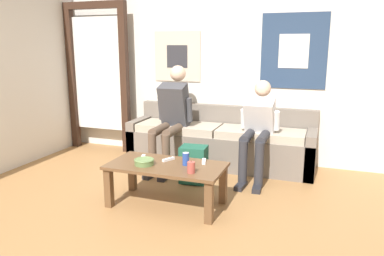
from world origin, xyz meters
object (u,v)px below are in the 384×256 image
game_controller_near_right (204,161)px  ceramic_bowl (144,162)px  person_seated_adult (172,113)px  person_seated_teen (258,125)px  drink_can_blue (186,159)px  coffee_table (166,172)px  pillar_candle (191,167)px  backpack (193,165)px  game_controller_far_center (169,159)px  game_controller_near_left (143,157)px  couch (220,143)px

game_controller_near_right → ceramic_bowl: bearing=-153.2°
person_seated_adult → person_seated_teen: size_ratio=1.14×
ceramic_bowl → drink_can_blue: size_ratio=1.57×
ceramic_bowl → drink_can_blue: 0.40m
coffee_table → pillar_candle: pillar_candle is taller
drink_can_blue → game_controller_near_right: drink_can_blue is taller
pillar_candle → coffee_table: bearing=154.5°
coffee_table → backpack: bearing=86.8°
coffee_table → game_controller_far_center: 0.15m
backpack → pillar_candle: size_ratio=3.67×
game_controller_near_left → game_controller_far_center: 0.27m
coffee_table → game_controller_far_center: (-0.03, 0.12, 0.09)m
person_seated_teen → backpack: person_seated_teen is taller
game_controller_near_right → person_seated_adult: bearing=128.4°
ceramic_bowl → game_controller_far_center: 0.27m
person_seated_teen → game_controller_near_left: (-0.99, -1.01, -0.20)m
game_controller_far_center → pillar_candle: bearing=-38.5°
drink_can_blue → coffee_table: bearing=-165.9°
ceramic_bowl → drink_can_blue: drink_can_blue is taller
coffee_table → person_seated_teen: size_ratio=0.99×
ceramic_bowl → game_controller_near_right: (0.52, 0.26, -0.02)m
coffee_table → game_controller_near_left: (-0.30, 0.10, 0.09)m
pillar_candle → drink_can_blue: bearing=122.9°
person_seated_teen → game_controller_far_center: person_seated_teen is taller
coffee_table → game_controller_near_left: bearing=162.2°
person_seated_teen → pillar_candle: size_ratio=9.81×
coffee_table → pillar_candle: size_ratio=9.75×
couch → backpack: 0.77m
pillar_candle → drink_can_blue: size_ratio=0.94×
couch → backpack: couch is taller
pillar_candle → couch: bearing=96.2°
ceramic_bowl → game_controller_near_left: (-0.11, 0.18, -0.02)m
coffee_table → game_controller_near_left: size_ratio=7.69×
ceramic_bowl → backpack: bearing=72.7°
ceramic_bowl → game_controller_near_left: bearing=120.7°
drink_can_blue → backpack: bearing=103.3°
game_controller_near_left → game_controller_near_right: (0.63, 0.08, 0.00)m
backpack → coffee_table: bearing=-93.2°
person_seated_adult → pillar_candle: size_ratio=11.15×
person_seated_teen → ceramic_bowl: (-0.88, -1.19, -0.18)m
person_seated_teen → backpack: 0.89m
game_controller_near_right → coffee_table: bearing=-150.9°
couch → game_controller_far_center: 1.33m
pillar_candle → person_seated_adult: bearing=119.9°
backpack → game_controller_near_left: game_controller_near_left is taller
person_seated_adult → game_controller_near_left: bearing=-83.7°
ceramic_bowl → game_controller_far_center: ceramic_bowl is taller
person_seated_teen → game_controller_far_center: (-0.71, -0.98, -0.20)m
couch → coffee_table: couch is taller
coffee_table → game_controller_far_center: game_controller_far_center is taller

